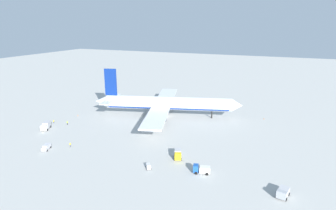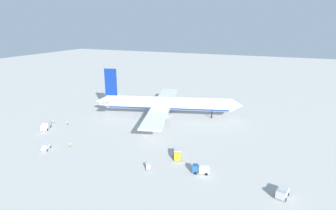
{
  "view_description": "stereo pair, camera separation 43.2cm",
  "coord_description": "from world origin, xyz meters",
  "px_view_note": "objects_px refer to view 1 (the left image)",
  "views": [
    {
      "loc": [
        52.11,
        -124.34,
        44.73
      ],
      "look_at": [
        0.97,
        -2.57,
        6.75
      ],
      "focal_mm": 30.46,
      "sensor_mm": 36.0,
      "label": 1
    },
    {
      "loc": [
        52.51,
        -124.18,
        44.73
      ],
      "look_at": [
        0.97,
        -2.57,
        6.75
      ],
      "focal_mm": 30.46,
      "sensor_mm": 36.0,
      "label": 2
    }
  ],
  "objects_px": {
    "service_truck_2": "(46,126)",
    "traffic_cone_0": "(78,115)",
    "service_van": "(46,147)",
    "service_truck_3": "(201,169)",
    "traffic_cone_1": "(264,119)",
    "ground_worker_2": "(70,145)",
    "baggage_cart_0": "(148,166)",
    "airliner": "(166,104)",
    "ground_worker_0": "(54,122)",
    "service_truck_0": "(283,192)",
    "service_truck_1": "(178,154)",
    "ground_worker_1": "(67,123)"
  },
  "relations": [
    {
      "from": "traffic_cone_0",
      "to": "traffic_cone_1",
      "type": "xyz_separation_m",
      "value": [
        86.63,
        30.67,
        0.0
      ]
    },
    {
      "from": "service_truck_1",
      "to": "service_truck_3",
      "type": "height_order",
      "value": "service_truck_1"
    },
    {
      "from": "ground_worker_1",
      "to": "service_truck_3",
      "type": "bearing_deg",
      "value": -15.11
    },
    {
      "from": "service_truck_0",
      "to": "baggage_cart_0",
      "type": "distance_m",
      "value": 40.08
    },
    {
      "from": "service_truck_2",
      "to": "baggage_cart_0",
      "type": "bearing_deg",
      "value": -14.04
    },
    {
      "from": "service_van",
      "to": "ground_worker_1",
      "type": "bearing_deg",
      "value": 115.79
    },
    {
      "from": "service_truck_2",
      "to": "ground_worker_2",
      "type": "bearing_deg",
      "value": -25.5
    },
    {
      "from": "service_truck_1",
      "to": "baggage_cart_0",
      "type": "distance_m",
      "value": 12.03
    },
    {
      "from": "service_truck_3",
      "to": "ground_worker_1",
      "type": "bearing_deg",
      "value": 164.89
    },
    {
      "from": "ground_worker_2",
      "to": "baggage_cart_0",
      "type": "bearing_deg",
      "value": -5.75
    },
    {
      "from": "ground_worker_1",
      "to": "service_truck_0",
      "type": "bearing_deg",
      "value": -13.52
    },
    {
      "from": "service_truck_0",
      "to": "service_truck_3",
      "type": "height_order",
      "value": "service_truck_3"
    },
    {
      "from": "service_truck_1",
      "to": "service_truck_2",
      "type": "height_order",
      "value": "service_truck_2"
    },
    {
      "from": "service_van",
      "to": "ground_worker_2",
      "type": "height_order",
      "value": "service_van"
    },
    {
      "from": "service_truck_1",
      "to": "service_truck_2",
      "type": "xyz_separation_m",
      "value": [
        -63.38,
        4.0,
        0.0
      ]
    },
    {
      "from": "service_truck_3",
      "to": "airliner",
      "type": "bearing_deg",
      "value": 124.39
    },
    {
      "from": "service_truck_0",
      "to": "ground_worker_2",
      "type": "xyz_separation_m",
      "value": [
        -74.59,
        3.39,
        -0.47
      ]
    },
    {
      "from": "baggage_cart_0",
      "to": "traffic_cone_1",
      "type": "distance_m",
      "value": 71.76
    },
    {
      "from": "airliner",
      "to": "ground_worker_0",
      "type": "relative_size",
      "value": 44.2
    },
    {
      "from": "traffic_cone_0",
      "to": "service_truck_3",
      "type": "bearing_deg",
      "value": -22.86
    },
    {
      "from": "traffic_cone_1",
      "to": "service_truck_3",
      "type": "bearing_deg",
      "value": -102.22
    },
    {
      "from": "service_truck_3",
      "to": "baggage_cart_0",
      "type": "distance_m",
      "value": 16.89
    },
    {
      "from": "service_truck_1",
      "to": "service_truck_3",
      "type": "xyz_separation_m",
      "value": [
        10.34,
        -6.61,
        -0.23
      ]
    },
    {
      "from": "airliner",
      "to": "traffic_cone_0",
      "type": "relative_size",
      "value": 130.73
    },
    {
      "from": "service_truck_0",
      "to": "traffic_cone_1",
      "type": "relative_size",
      "value": 9.14
    },
    {
      "from": "service_van",
      "to": "service_truck_2",
      "type": "bearing_deg",
      "value": 135.36
    },
    {
      "from": "service_truck_1",
      "to": "ground_worker_0",
      "type": "relative_size",
      "value": 3.16
    },
    {
      "from": "service_truck_2",
      "to": "ground_worker_2",
      "type": "height_order",
      "value": "service_truck_2"
    },
    {
      "from": "airliner",
      "to": "service_truck_2",
      "type": "bearing_deg",
      "value": -138.58
    },
    {
      "from": "service_truck_3",
      "to": "traffic_cone_1",
      "type": "xyz_separation_m",
      "value": [
        13.34,
        61.57,
        -1.14
      ]
    },
    {
      "from": "service_truck_0",
      "to": "baggage_cart_0",
      "type": "bearing_deg",
      "value": -179.88
    },
    {
      "from": "service_van",
      "to": "traffic_cone_0",
      "type": "relative_size",
      "value": 8.95
    },
    {
      "from": "service_truck_1",
      "to": "ground_worker_1",
      "type": "distance_m",
      "value": 60.02
    },
    {
      "from": "traffic_cone_1",
      "to": "traffic_cone_0",
      "type": "bearing_deg",
      "value": -160.51
    },
    {
      "from": "ground_worker_0",
      "to": "ground_worker_2",
      "type": "relative_size",
      "value": 0.95
    },
    {
      "from": "service_truck_0",
      "to": "service_van",
      "type": "bearing_deg",
      "value": -178.74
    },
    {
      "from": "airliner",
      "to": "traffic_cone_1",
      "type": "relative_size",
      "value": 130.73
    },
    {
      "from": "baggage_cart_0",
      "to": "ground_worker_2",
      "type": "distance_m",
      "value": 34.69
    },
    {
      "from": "service_van",
      "to": "traffic_cone_1",
      "type": "distance_m",
      "value": 97.49
    },
    {
      "from": "service_truck_2",
      "to": "traffic_cone_0",
      "type": "bearing_deg",
      "value": 88.81
    },
    {
      "from": "service_van",
      "to": "ground_worker_2",
      "type": "distance_m",
      "value": 8.32
    },
    {
      "from": "airliner",
      "to": "traffic_cone_1",
      "type": "distance_m",
      "value": 48.26
    },
    {
      "from": "service_truck_2",
      "to": "ground_worker_1",
      "type": "distance_m",
      "value": 9.31
    },
    {
      "from": "airliner",
      "to": "ground_worker_0",
      "type": "xyz_separation_m",
      "value": [
        -43.96,
        -29.52,
        -5.83
      ]
    },
    {
      "from": "service_van",
      "to": "ground_worker_2",
      "type": "xyz_separation_m",
      "value": [
        6.51,
        5.18,
        -0.16
      ]
    },
    {
      "from": "baggage_cart_0",
      "to": "ground_worker_1",
      "type": "relative_size",
      "value": 1.75
    },
    {
      "from": "airliner",
      "to": "traffic_cone_0",
      "type": "height_order",
      "value": "airliner"
    },
    {
      "from": "service_van",
      "to": "ground_worker_1",
      "type": "xyz_separation_m",
      "value": [
        -11.64,
        24.09,
        -0.15
      ]
    },
    {
      "from": "ground_worker_0",
      "to": "traffic_cone_1",
      "type": "relative_size",
      "value": 2.96
    },
    {
      "from": "baggage_cart_0",
      "to": "traffic_cone_0",
      "type": "relative_size",
      "value": 5.52
    }
  ]
}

